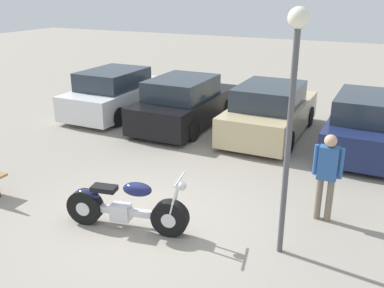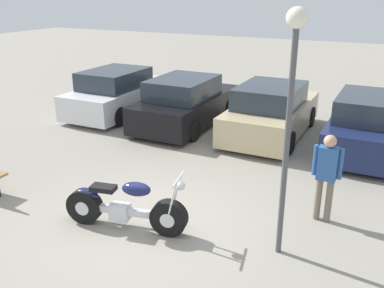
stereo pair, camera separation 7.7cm
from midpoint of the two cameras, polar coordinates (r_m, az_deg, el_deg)
ground_plane at (r=7.99m, az=-5.82°, el=-10.33°), size 60.00×60.00×0.00m
motorcycle at (r=7.68m, az=-8.78°, el=-8.32°), size 2.25×0.81×1.09m
parked_car_white at (r=14.70m, az=-9.58°, el=6.69°), size 1.92×4.22×1.51m
parked_car_black at (r=13.20m, az=-0.66°, el=5.44°), size 1.92×4.22×1.51m
parked_car_champagne at (r=12.46m, az=10.68°, el=4.19°), size 1.92×4.22×1.51m
parked_car_navy at (r=12.03m, az=22.75°, el=2.36°), size 1.92×4.22×1.51m
lamp_post at (r=6.25m, az=13.44°, el=7.07°), size 0.30×0.30×3.81m
person_standing at (r=7.97m, az=17.79°, el=-3.46°), size 0.52×0.22×1.65m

